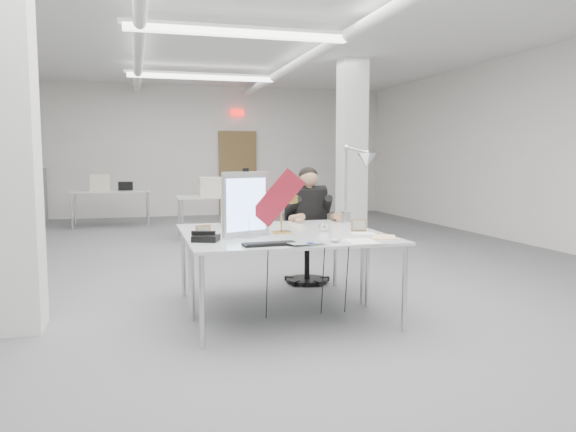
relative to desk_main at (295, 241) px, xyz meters
name	(u,v)px	position (x,y,z in m)	size (l,w,h in m)	color
room_shell	(242,138)	(0.04, 2.63, 0.95)	(10.04, 14.04, 3.24)	#5D5D60
desk_main	(295,241)	(0.00, 0.00, 0.00)	(1.80, 0.90, 0.03)	silver
desk_second	(270,228)	(0.00, 0.90, 0.00)	(1.80, 0.90, 0.03)	silver
bg_desk_a	(222,197)	(0.20, 5.50, 0.00)	(1.60, 0.80, 0.03)	silver
bg_desk_b	(111,191)	(-1.80, 7.70, 0.00)	(1.60, 0.80, 0.03)	silver
filing_cabinet	(35,195)	(-3.50, 9.15, -0.14)	(0.45, 0.55, 1.20)	gray
office_chair	(307,235)	(0.59, 1.56, -0.18)	(0.55, 0.55, 1.13)	black
seated_person	(308,206)	(0.59, 1.51, 0.16)	(0.52, 0.65, 0.98)	black
monitor	(246,204)	(-0.37, 0.25, 0.30)	(0.46, 0.05, 0.57)	#BBBCC1
pennant	(278,198)	(-0.09, 0.22, 0.36)	(0.51, 0.01, 0.21)	maroon
keyboard	(270,244)	(-0.28, -0.27, 0.02)	(0.43, 0.14, 0.02)	black
laptop	(310,245)	(0.01, -0.39, 0.02)	(0.31, 0.20, 0.02)	#AFAFB4
mouse	(335,240)	(0.27, -0.26, 0.03)	(0.09, 0.06, 0.03)	#AEAFB3
bankers_lamp	(281,215)	(-0.01, 0.40, 0.18)	(0.30, 0.12, 0.34)	gold
desk_phone	(206,238)	(-0.75, 0.08, 0.04)	(0.21, 0.19, 0.05)	black
picture_frame_left	(204,232)	(-0.74, 0.27, 0.07)	(0.15, 0.01, 0.11)	#AF744B
picture_frame_right	(359,225)	(0.73, 0.36, 0.07)	(0.15, 0.01, 0.11)	olive
desk_clock	(324,226)	(0.40, 0.42, 0.06)	(0.09, 0.09, 0.03)	#A5A5A9
paper_stack_a	(362,241)	(0.49, -0.29, 0.02)	(0.23, 0.33, 0.01)	white
paper_stack_b	(384,237)	(0.77, -0.11, 0.02)	(0.20, 0.27, 0.01)	#E9C88B
paper_stack_c	(363,233)	(0.69, 0.16, 0.02)	(0.21, 0.15, 0.01)	white
beige_monitor	(242,210)	(-0.27, 1.00, 0.18)	(0.34, 0.33, 0.33)	beige
architect_lamp	(355,176)	(0.85, 0.76, 0.52)	(0.27, 0.78, 1.01)	#BBBABF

